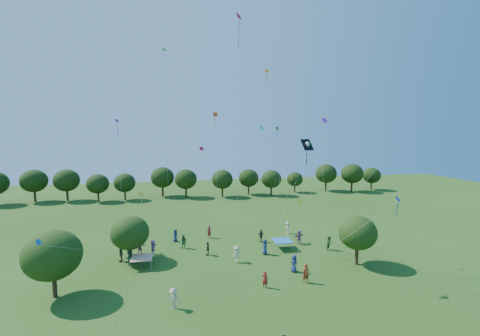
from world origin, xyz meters
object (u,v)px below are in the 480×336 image
object	(u,v)px
tent_blue	(282,241)
pirate_kite	(307,147)
tent_red_stripe	(142,258)
near_tree_north	(130,233)
near_tree_west	(53,255)
red_high_kite	(238,60)
near_tree_east	(358,233)

from	to	relation	value
tent_blue	pirate_kite	xyz separation A→B (m)	(-0.54, -8.11, 12.02)
tent_red_stripe	tent_blue	xyz separation A→B (m)	(16.56, 2.08, 0.00)
near_tree_north	tent_blue	world-z (taller)	near_tree_north
near_tree_west	red_high_kite	size ratio (longest dim) A/B	0.23
near_tree_west	near_tree_east	world-z (taller)	near_tree_west
near_tree_east	red_high_kite	size ratio (longest dim) A/B	0.21
near_tree_north	pirate_kite	size ratio (longest dim) A/B	0.41
near_tree_north	tent_blue	size ratio (longest dim) A/B	2.34
near_tree_north	tent_red_stripe	world-z (taller)	near_tree_north
near_tree_north	red_high_kite	world-z (taller)	red_high_kite
near_tree_west	near_tree_east	distance (m)	29.84
near_tree_west	tent_red_stripe	world-z (taller)	near_tree_west
tent_red_stripe	near_tree_east	bearing A→B (deg)	-10.00
tent_red_stripe	tent_blue	size ratio (longest dim) A/B	1.00
tent_blue	near_tree_east	bearing A→B (deg)	-43.76
tent_red_stripe	tent_blue	world-z (taller)	same
tent_red_stripe	red_high_kite	size ratio (longest dim) A/B	0.08
near_tree_east	tent_blue	world-z (taller)	near_tree_east
near_tree_west	near_tree_north	size ratio (longest dim) A/B	1.17
near_tree_west	red_high_kite	xyz separation A→B (m)	(17.70, 6.23, 18.54)
red_high_kite	near_tree_west	bearing A→B (deg)	-160.61
near_tree_west	tent_red_stripe	distance (m)	8.96
near_tree_west	pirate_kite	size ratio (longest dim) A/B	0.48
tent_blue	red_high_kite	bearing A→B (deg)	-171.20
near_tree_north	tent_red_stripe	xyz separation A→B (m)	(1.39, -2.08, -2.20)
near_tree_north	red_high_kite	xyz separation A→B (m)	(12.23, -0.89, 19.13)
near_tree_north	red_high_kite	size ratio (longest dim) A/B	0.19
pirate_kite	near_tree_east	bearing A→B (deg)	15.93
near_tree_east	tent_blue	xyz separation A→B (m)	(-6.40, 6.13, -2.53)
near_tree_east	tent_blue	size ratio (longest dim) A/B	2.46
near_tree_east	near_tree_north	bearing A→B (deg)	165.87
red_high_kite	near_tree_north	bearing A→B (deg)	175.84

